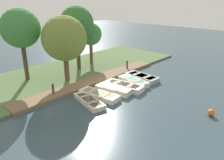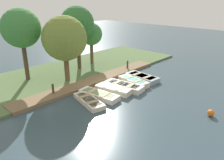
{
  "view_description": "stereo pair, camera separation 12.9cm",
  "coord_description": "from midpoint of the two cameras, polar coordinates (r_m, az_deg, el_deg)",
  "views": [
    {
      "loc": [
        11.04,
        -11.47,
        6.54
      ],
      "look_at": [
        0.37,
        0.05,
        0.65
      ],
      "focal_mm": 35.0,
      "sensor_mm": 36.0,
      "label": 1
    },
    {
      "loc": [
        11.13,
        -11.38,
        6.54
      ],
      "look_at": [
        0.37,
        0.05,
        0.65
      ],
      "focal_mm": 35.0,
      "sensor_mm": 36.0,
      "label": 2
    }
  ],
  "objects": [
    {
      "name": "rowboat_5",
      "position": [
        18.83,
        8.05,
        0.69
      ],
      "size": [
        2.99,
        1.4,
        0.42
      ],
      "rotation": [
        0.0,
        0.0,
        -0.06
      ],
      "color": "#8C9EA8",
      "rests_on": "ground_plane"
    },
    {
      "name": "shore_bank",
      "position": [
        20.76,
        -10.77,
        2.08
      ],
      "size": [
        8.0,
        24.0,
        0.18
      ],
      "color": "#567042",
      "rests_on": "ground_plane"
    },
    {
      "name": "rowboat_4",
      "position": [
        17.8,
        5.82,
        -0.36
      ],
      "size": [
        2.86,
        1.37,
        0.44
      ],
      "rotation": [
        0.0,
        0.0,
        -0.16
      ],
      "color": "beige",
      "rests_on": "ground_plane"
    },
    {
      "name": "mooring_post_near",
      "position": [
        15.9,
        -14.91,
        -2.53
      ],
      "size": [
        0.16,
        0.16,
        0.97
      ],
      "color": "#47382D",
      "rests_on": "ground_plane"
    },
    {
      "name": "park_tree_left",
      "position": [
        17.62,
        -12.09,
        10.51
      ],
      "size": [
        3.51,
        3.51,
        5.38
      ],
      "color": "brown",
      "rests_on": "ground_plane"
    },
    {
      "name": "rowboat_2",
      "position": [
        16.15,
        0.58,
        -2.47
      ],
      "size": [
        2.86,
        1.52,
        0.44
      ],
      "rotation": [
        0.0,
        0.0,
        0.2
      ],
      "color": "beige",
      "rests_on": "ground_plane"
    },
    {
      "name": "park_tree_center",
      "position": [
        20.62,
        -8.9,
        14.32
      ],
      "size": [
        3.08,
        3.08,
        5.96
      ],
      "color": "#4C3828",
      "rests_on": "ground_plane"
    },
    {
      "name": "park_tree_right",
      "position": [
        22.48,
        -5.32,
        11.75
      ],
      "size": [
        2.24,
        2.24,
        4.3
      ],
      "color": "brown",
      "rests_on": "ground_plane"
    },
    {
      "name": "park_tree_far_left",
      "position": [
        18.71,
        -22.5,
        12.29
      ],
      "size": [
        3.04,
        3.04,
        5.89
      ],
      "color": "#4C3828",
      "rests_on": "ground_plane"
    },
    {
      "name": "mooring_post_far",
      "position": [
        21.07,
        4.23,
        3.81
      ],
      "size": [
        0.16,
        0.16,
        0.97
      ],
      "color": "#47382D",
      "rests_on": "ground_plane"
    },
    {
      "name": "rowboat_1",
      "position": [
        15.35,
        -3.26,
        -3.91
      ],
      "size": [
        3.15,
        1.4,
        0.39
      ],
      "rotation": [
        0.0,
        0.0,
        0.14
      ],
      "color": "silver",
      "rests_on": "ground_plane"
    },
    {
      "name": "dock_walkway",
      "position": [
        18.22,
        -4.34,
        -0.13
      ],
      "size": [
        1.47,
        14.34,
        0.24
      ],
      "color": "brown",
      "rests_on": "ground_plane"
    },
    {
      "name": "rowboat_0",
      "position": [
        14.63,
        -5.83,
        -5.42
      ],
      "size": [
        2.99,
        1.61,
        0.33
      ],
      "rotation": [
        0.0,
        0.0,
        -0.24
      ],
      "color": "beige",
      "rests_on": "ground_plane"
    },
    {
      "name": "ground_plane",
      "position": [
        17.21,
        -0.79,
        -1.78
      ],
      "size": [
        80.0,
        80.0,
        0.0
      ],
      "primitive_type": "plane",
      "color": "#384C56"
    },
    {
      "name": "buoy",
      "position": [
        14.28,
        24.65,
        -7.83
      ],
      "size": [
        0.41,
        0.41,
        0.41
      ],
      "color": "orange",
      "rests_on": "ground_plane"
    },
    {
      "name": "rowboat_3",
      "position": [
        16.79,
        3.31,
        -1.59
      ],
      "size": [
        3.2,
        1.48,
        0.44
      ],
      "rotation": [
        0.0,
        0.0,
        0.14
      ],
      "color": "silver",
      "rests_on": "ground_plane"
    }
  ]
}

